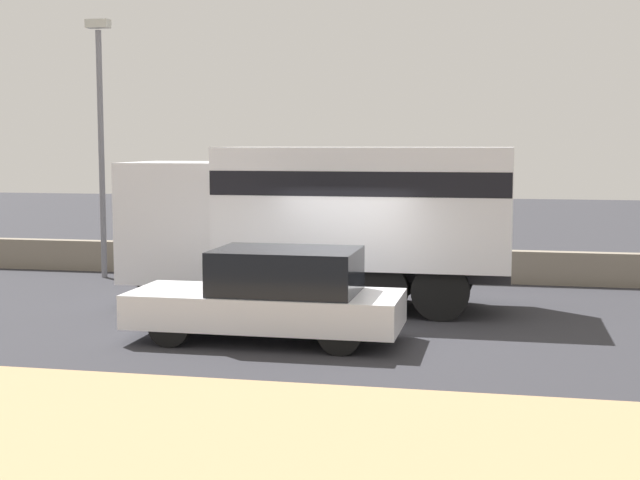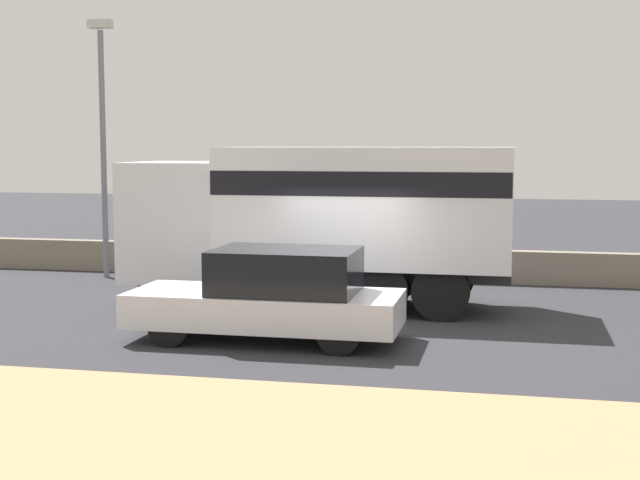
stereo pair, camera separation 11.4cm
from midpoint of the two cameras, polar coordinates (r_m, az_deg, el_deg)
The scene contains 6 objects.
ground_plane at distance 15.34m, azimuth 0.84°, elevation -6.12°, with size 80.00×80.00×0.00m, color #2D2D33.
dirt_shoulder_foreground at distance 10.17m, azimuth -5.46°, elevation -12.44°, with size 60.00×4.58×0.04m.
stone_wall_backdrop at distance 21.60m, azimuth 4.26°, elevation -1.51°, with size 60.00×0.35×0.78m.
street_lamp at distance 22.35m, azimuth -13.59°, elevation 6.98°, with size 0.56×0.28×6.23m.
box_truck at distance 17.78m, azimuth 0.48°, elevation 1.86°, with size 7.70×2.41×3.20m.
car_hatchback at distance 14.79m, azimuth -2.84°, elevation -3.57°, with size 4.51×1.74×1.55m.
Camera 2 is at (3.01, -14.68, 3.26)m, focal length 50.00 mm.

